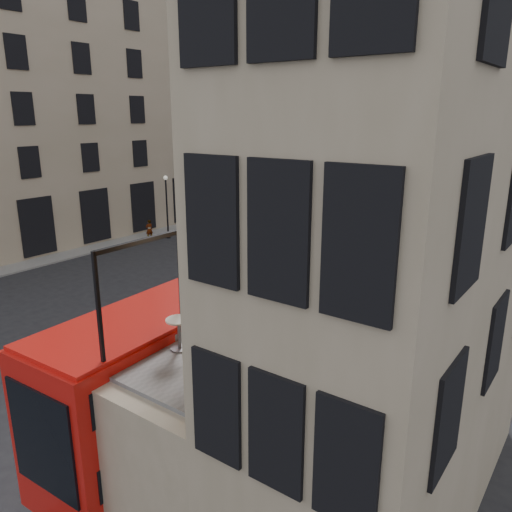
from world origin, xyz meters
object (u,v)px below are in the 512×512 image
Objects in this scene: car_c at (281,218)px; car_b at (299,245)px; street_lamp_b at (367,198)px; cafe_chair_a at (262,357)px; cafe_chair_d at (372,286)px; car_a at (256,250)px; pedestrian_a at (256,220)px; traffic_light_near at (288,257)px; cafe_table_near at (179,329)px; cafe_table_far at (317,273)px; cafe_chair_c at (321,319)px; street_lamp_a at (167,210)px; bus_far at (327,195)px; bus_near at (210,347)px; pedestrian_d at (497,225)px; bicycle at (277,262)px; traffic_light_far at (256,197)px; cyclist at (226,258)px; pedestrian_e at (149,230)px; cafe_table_mid at (248,297)px; pedestrian_b at (360,204)px; pedestrian_c at (389,223)px; cafe_chair_b at (314,312)px.

car_b is at bearing 152.22° from car_c.
cafe_chair_a is (13.67, -36.64, 2.49)m from street_lamp_b.
car_a is at bearing 137.19° from cafe_chair_d.
traffic_light_near is at bearing -36.64° from pedestrian_a.
pedestrian_a is 2.33× the size of cafe_table_near.
cafe_table_far is at bearing -88.32° from car_b.
cafe_table_far is 0.87× the size of cafe_chair_c.
cafe_chair_a is at bearing -72.35° from cafe_table_far.
street_lamp_a is 6.52× the size of cafe_chair_d.
traffic_light_near is 0.31× the size of bus_far.
car_b is 0.75× the size of car_c.
car_b is at bearing 75.18° from car_a.
bus_near is 6.42× the size of pedestrian_d.
street_lamp_b is 3.32× the size of bicycle.
pedestrian_a is 29.74m from cafe_chair_d.
traffic_light_far is 16.57m from cyclist.
traffic_light_near is at bearing 92.33° from pedestrian_e.
cafe_chair_d is at bearing 149.68° from car_c.
cafe_chair_a is (8.67, -14.64, 2.46)m from traffic_light_near.
bus_far is 7.71× the size of bicycle.
cafe_table_near is 0.99× the size of cafe_chair_d.
pedestrian_a is (4.25, 6.89, -1.46)m from street_lamp_a.
cafe_table_mid is (-0.09, -35.54, 4.15)m from pedestrian_d.
pedestrian_c is (6.03, -6.86, -0.12)m from pedestrian_b.
pedestrian_b is 1.09× the size of pedestrian_e.
street_lamp_b is 6.52× the size of cafe_chair_d.
cafe_chair_a reaches higher than cafe_chair_c.
cafe_chair_b is (1.84, 0.67, -0.25)m from cafe_table_mid.
pedestrian_a is 32.32m from cafe_chair_c.
pedestrian_c is 33.33m from cafe_chair_c.
bus_far is (-8.02, 19.49, 0.31)m from traffic_light_near.
car_b is at bearing 11.13° from street_lamp_a.
cafe_table_far is at bearing 107.65° from cafe_chair_a.
car_a is 15.00m from pedestrian_c.
car_c is 11.13m from pedestrian_b.
cafe_chair_c reaches higher than pedestrian_a.
pedestrian_a is at bearing 107.13° from pedestrian_d.
bus_near is 27.09m from pedestrian_e.
car_c is 31.36m from cafe_chair_d.
traffic_light_far is at bearing 78.69° from street_lamp_a.
cafe_chair_b is at bearing -54.36° from traffic_light_near.
pedestrian_a is 2.05× the size of cafe_chair_b.
pedestrian_a is 12.05m from pedestrian_c.
car_a is 19.61m from cafe_table_far.
bus_near is at bearing -128.92° from cafe_table_far.
street_lamp_a reaches higher than pedestrian_b.
street_lamp_a is at bearing -101.31° from traffic_light_far.
pedestrian_b is (8.26, 20.42, -1.47)m from street_lamp_a.
cafe_table_far is at bearing 121.71° from cafe_chair_c.
car_b is 2.18× the size of pedestrian_a.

